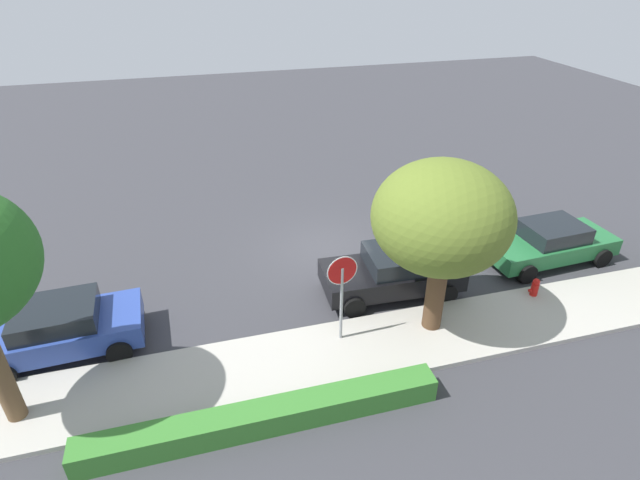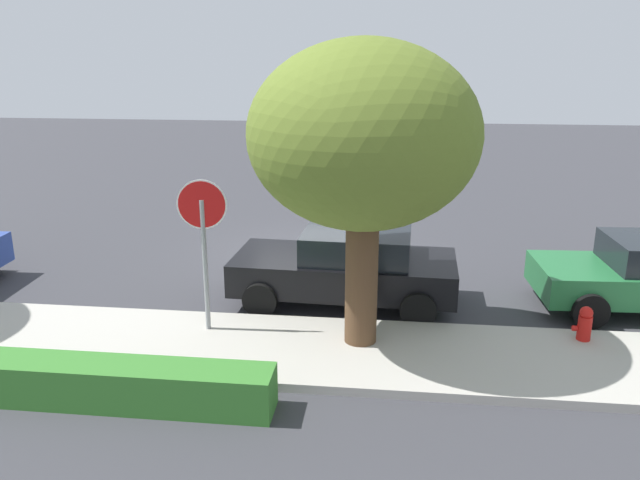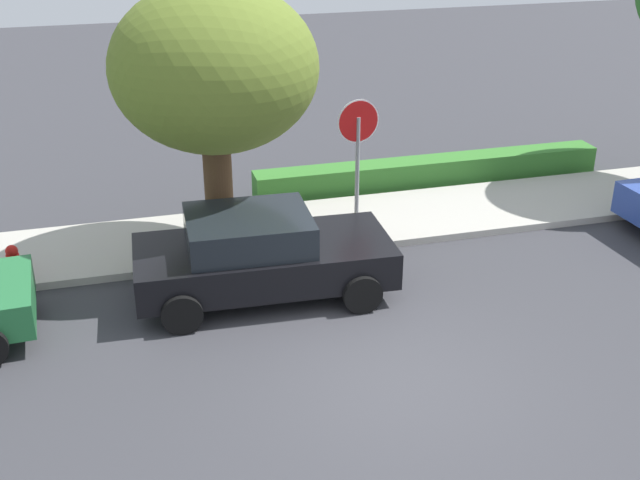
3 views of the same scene
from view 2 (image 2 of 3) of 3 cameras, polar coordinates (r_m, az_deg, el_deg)
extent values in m
plane|color=#38383D|center=(14.99, -1.57, -1.26)|extent=(60.00, 60.00, 0.00)
cube|color=#B2ADA3|center=(10.22, -5.75, -9.83)|extent=(32.00, 2.37, 0.14)
cylinder|color=gray|center=(10.47, -10.43, -2.72)|extent=(0.08, 0.08, 2.38)
cylinder|color=white|center=(10.16, -10.76, 3.20)|extent=(0.81, 0.09, 0.81)
cylinder|color=red|center=(10.16, -10.76, 3.20)|extent=(0.76, 0.10, 0.76)
cube|color=black|center=(11.93, 2.23, -2.94)|extent=(4.26, 2.02, 0.62)
cube|color=black|center=(11.73, 3.40, -0.36)|extent=(2.05, 1.71, 0.53)
cylinder|color=black|center=(11.44, -5.48, -5.46)|extent=(0.65, 0.25, 0.64)
cylinder|color=black|center=(13.12, -3.48, -2.47)|extent=(0.65, 0.25, 0.64)
cylinder|color=black|center=(11.11, 8.97, -6.30)|extent=(0.65, 0.25, 0.64)
cylinder|color=black|center=(12.83, 9.05, -3.11)|extent=(0.65, 0.25, 0.64)
cylinder|color=black|center=(11.89, 23.44, -5.96)|extent=(0.65, 0.25, 0.64)
cylinder|color=black|center=(13.45, 21.03, -3.11)|extent=(0.65, 0.25, 0.64)
cylinder|color=#513823|center=(9.92, 3.80, -4.13)|extent=(0.52, 0.52, 2.20)
ellipsoid|color=olive|center=(9.52, 4.00, 9.54)|extent=(3.53, 3.53, 2.86)
cylinder|color=red|center=(11.11, 22.98, -7.74)|extent=(0.22, 0.22, 0.55)
sphere|color=red|center=(10.99, 23.17, -6.14)|extent=(0.21, 0.21, 0.21)
cylinder|color=red|center=(11.05, 22.26, -7.48)|extent=(0.08, 0.09, 0.09)
camera|label=1|loc=(7.75, -98.50, 35.40)|focal=28.00mm
camera|label=3|loc=(22.94, 10.82, 21.11)|focal=45.00mm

